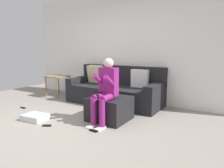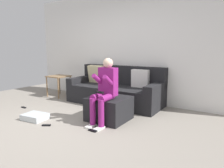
% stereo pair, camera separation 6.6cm
% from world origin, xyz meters
% --- Properties ---
extents(ground_plane, '(7.71, 7.71, 0.00)m').
position_xyz_m(ground_plane, '(0.00, 0.00, 0.00)').
color(ground_plane, gray).
extents(wall_back, '(5.93, 0.10, 2.80)m').
position_xyz_m(wall_back, '(0.00, 2.30, 1.40)').
color(wall_back, white).
rests_on(wall_back, ground_plane).
extents(couch_sectional, '(2.33, 0.95, 0.92)m').
position_xyz_m(couch_sectional, '(0.04, 1.85, 0.34)').
color(couch_sectional, black).
rests_on(couch_sectional, ground_plane).
extents(ottoman, '(0.71, 0.68, 0.44)m').
position_xyz_m(ottoman, '(0.58, 0.75, 0.22)').
color(ottoman, black).
rests_on(ottoman, ground_plane).
extents(person_seated, '(0.33, 0.61, 1.18)m').
position_xyz_m(person_seated, '(0.62, 0.56, 0.65)').
color(person_seated, '#8C1E72').
rests_on(person_seated, ground_plane).
extents(storage_bin, '(0.48, 0.39, 0.11)m').
position_xyz_m(storage_bin, '(-0.61, -0.02, 0.05)').
color(storage_bin, silver).
rests_on(storage_bin, ground_plane).
extents(side_table, '(0.52, 0.53, 0.59)m').
position_xyz_m(side_table, '(-1.73, 1.63, 0.50)').
color(side_table, olive).
rests_on(side_table, ground_plane).
extents(remote_near_ottoman, '(0.15, 0.06, 0.02)m').
position_xyz_m(remote_near_ottoman, '(0.67, 0.13, 0.01)').
color(remote_near_ottoman, black).
rests_on(remote_near_ottoman, ground_plane).
extents(remote_by_storage_bin, '(0.15, 0.12, 0.02)m').
position_xyz_m(remote_by_storage_bin, '(-0.16, -0.12, 0.01)').
color(remote_by_storage_bin, black).
rests_on(remote_by_storage_bin, ground_plane).
extents(remote_under_side_table, '(0.15, 0.05, 0.02)m').
position_xyz_m(remote_under_side_table, '(-1.51, 0.34, 0.01)').
color(remote_under_side_table, black).
rests_on(remote_under_side_table, ground_plane).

